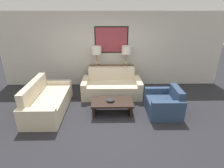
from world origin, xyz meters
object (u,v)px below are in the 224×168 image
Objects in this scene: couch_by_side at (47,101)px; armchair_near_back_wall at (164,104)px; couch_by_back_wall at (112,87)px; coffee_table at (112,104)px; console_table at (111,76)px; table_lamp_right at (126,52)px; decorative_bowl at (110,100)px; table_lamp_left at (96,52)px.

couch_by_side is 1.94× the size of armchair_near_back_wall.
couch_by_back_wall is 1.69× the size of coffee_table.
console_table is 2.32m from armchair_near_back_wall.
coffee_table is 1.44m from armchair_near_back_wall.
console_table reaches higher than armchair_near_back_wall.
table_lamp_right reaches higher than coffee_table.
armchair_near_back_wall is at bearing -0.74° from decorative_bowl.
armchair_near_back_wall is (1.44, -1.81, -0.13)m from console_table.
coffee_table is at bearing -90.15° from console_table.
couch_by_back_wall is at bearing -90.00° from console_table.
table_lamp_left is 0.37× the size of couch_by_back_wall.
table_lamp_right reaches higher than decorative_bowl.
couch_by_side is at bearing 177.34° from armchair_near_back_wall.
table_lamp_left is 0.72× the size of armchair_near_back_wall.
table_lamp_right is at bearing 52.79° from couch_by_back_wall.
table_lamp_right reaches higher than couch_by_side.
armchair_near_back_wall reaches higher than decorative_bowl.
couch_by_back_wall reaches higher than decorative_bowl.
console_table is 1.80m from decorative_bowl.
couch_by_back_wall is at bearing 87.20° from decorative_bowl.
couch_by_side is at bearing 175.74° from decorative_bowl.
couch_by_side is at bearing -144.86° from table_lamp_right.
table_lamp_left is 1.34m from couch_by_back_wall.
decorative_bowl reaches higher than coffee_table.
couch_by_side reaches higher than decorative_bowl.
console_table is at bearing 90.00° from couch_by_back_wall.
table_lamp_right reaches higher than armchair_near_back_wall.
table_lamp_left is 0.37× the size of couch_by_side.
couch_by_back_wall is at bearing 141.93° from armchair_near_back_wall.
coffee_table is at bearing 179.34° from armchair_near_back_wall.
armchair_near_back_wall is (1.44, -0.02, 0.00)m from coffee_table.
armchair_near_back_wall is (1.49, -0.02, -0.12)m from decorative_bowl.
table_lamp_right is 1.34m from couch_by_back_wall.
table_lamp_right is at bearing 35.14° from couch_by_side.
coffee_table is 5.12× the size of decorative_bowl.
table_lamp_left reaches higher than couch_by_back_wall.
couch_by_side is at bearing 175.77° from coffee_table.
decorative_bowl is (-0.58, -1.80, -0.93)m from table_lamp_right.
table_lamp_left is at bearing 104.61° from decorative_bowl.
coffee_table is (-0.53, -1.80, -1.06)m from table_lamp_right.
couch_by_side is (-1.84, -0.98, 0.00)m from couch_by_back_wall.
console_table is at bearing 42.11° from couch_by_side.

